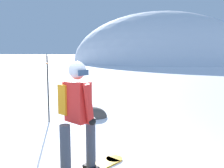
% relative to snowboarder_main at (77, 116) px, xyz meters
% --- Properties ---
extents(ground_plane, '(300.00, 300.00, 0.00)m').
position_rel_snowboarder_main_xyz_m(ground_plane, '(-0.33, 0.24, -0.92)').
color(ground_plane, white).
extents(ridge_peak_main, '(30.32, 27.29, 17.12)m').
position_rel_snowboarder_main_xyz_m(ridge_peak_main, '(-0.52, 40.92, -0.92)').
color(ridge_peak_main, white).
rests_on(ridge_peak_main, ground).
extents(snowboarder_main, '(1.04, 1.64, 1.71)m').
position_rel_snowboarder_main_xyz_m(snowboarder_main, '(0.00, 0.00, 0.00)').
color(snowboarder_main, orange).
rests_on(snowboarder_main, ground).
extents(piste_marker_near, '(0.20, 0.20, 1.81)m').
position_rel_snowboarder_main_xyz_m(piste_marker_near, '(-1.77, 2.47, 0.12)').
color(piste_marker_near, black).
rests_on(piste_marker_near, ground).
extents(rock_mid, '(0.78, 0.67, 0.55)m').
position_rel_snowboarder_main_xyz_m(rock_mid, '(-0.80, 3.28, -0.92)').
color(rock_mid, '#4C4742').
rests_on(rock_mid, ground).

